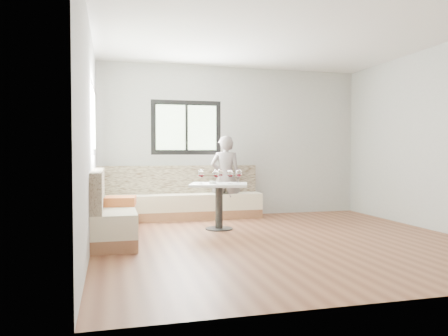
{
  "coord_description": "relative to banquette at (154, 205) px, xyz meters",
  "views": [
    {
      "loc": [
        -2.26,
        -5.48,
        1.18
      ],
      "look_at": [
        -0.54,
        1.14,
        0.95
      ],
      "focal_mm": 35.0,
      "sensor_mm": 36.0,
      "label": 1
    }
  ],
  "objects": [
    {
      "name": "room",
      "position": [
        1.51,
        -1.55,
        1.08
      ],
      "size": [
        5.01,
        5.01,
        2.81
      ],
      "color": "brown",
      "rests_on": "ground"
    },
    {
      "name": "banquette",
      "position": [
        0.0,
        0.0,
        0.0
      ],
      "size": [
        2.9,
        2.8,
        0.95
      ],
      "color": "#9C6949",
      "rests_on": "ground"
    },
    {
      "name": "table",
      "position": [
        0.95,
        -0.59,
        0.2
      ],
      "size": [
        1.03,
        0.9,
        0.71
      ],
      "rotation": [
        0.0,
        0.0,
        -0.31
      ],
      "color": "black",
      "rests_on": "ground"
    },
    {
      "name": "person",
      "position": [
        1.35,
        0.51,
        0.41
      ],
      "size": [
        0.63,
        0.51,
        1.49
      ],
      "primitive_type": "imported",
      "rotation": [
        0.0,
        0.0,
        2.81
      ],
      "color": "slate",
      "rests_on": "ground"
    },
    {
      "name": "olive_ramekin",
      "position": [
        0.85,
        -0.58,
        0.4
      ],
      "size": [
        0.1,
        0.1,
        0.04
      ],
      "color": "white",
      "rests_on": "table"
    },
    {
      "name": "wine_glass_a",
      "position": [
        0.66,
        -0.64,
        0.53
      ],
      "size": [
        0.1,
        0.1,
        0.22
      ],
      "color": "white",
      "rests_on": "table"
    },
    {
      "name": "wine_glass_b",
      "position": [
        0.86,
        -0.75,
        0.53
      ],
      "size": [
        0.1,
        0.1,
        0.22
      ],
      "color": "white",
      "rests_on": "table"
    },
    {
      "name": "wine_glass_c",
      "position": [
        1.09,
        -0.74,
        0.53
      ],
      "size": [
        0.1,
        0.1,
        0.22
      ],
      "color": "white",
      "rests_on": "table"
    },
    {
      "name": "wine_glass_d",
      "position": [
        1.0,
        -0.48,
        0.53
      ],
      "size": [
        0.1,
        0.1,
        0.22
      ],
      "color": "white",
      "rests_on": "table"
    },
    {
      "name": "wine_glass_e",
      "position": [
        1.27,
        -0.59,
        0.53
      ],
      "size": [
        0.1,
        0.1,
        0.22
      ],
      "color": "white",
      "rests_on": "table"
    }
  ]
}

